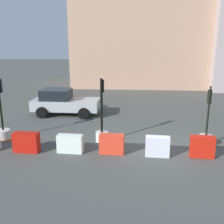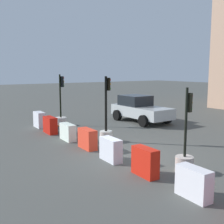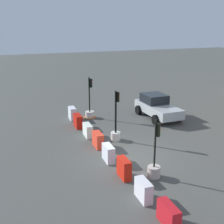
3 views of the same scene
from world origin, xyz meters
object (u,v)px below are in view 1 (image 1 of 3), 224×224
(construction_barrier_3, at_px, (112,144))
(construction_barrier_4, at_px, (157,146))
(construction_barrier_2, at_px, (70,144))
(car_silver_hatchback, at_px, (64,102))
(traffic_light_2, at_px, (206,135))
(construction_barrier_5, at_px, (202,147))
(traffic_light_1, at_px, (102,129))
(construction_barrier_1, at_px, (26,142))
(traffic_light_0, at_px, (3,129))

(construction_barrier_3, relative_size, construction_barrier_4, 1.05)
(construction_barrier_2, distance_m, car_silver_hatchback, 6.34)
(traffic_light_2, xyz_separation_m, construction_barrier_5, (-0.49, -1.29, -0.05))
(construction_barrier_2, bearing_deg, traffic_light_1, 48.42)
(traffic_light_1, distance_m, construction_barrier_2, 1.86)
(construction_barrier_1, relative_size, construction_barrier_4, 1.11)
(traffic_light_0, xyz_separation_m, traffic_light_2, (9.67, -0.12, 0.01))
(traffic_light_0, relative_size, construction_barrier_5, 3.12)
(traffic_light_2, height_order, car_silver_hatchback, traffic_light_2)
(traffic_light_2, height_order, construction_barrier_4, traffic_light_2)
(traffic_light_1, bearing_deg, construction_barrier_2, -131.58)
(car_silver_hatchback, bearing_deg, construction_barrier_3, -59.11)
(construction_barrier_2, height_order, construction_barrier_5, construction_barrier_5)
(traffic_light_0, distance_m, construction_barrier_3, 5.59)
(car_silver_hatchback, bearing_deg, construction_barrier_2, -73.37)
(traffic_light_2, relative_size, construction_barrier_1, 2.47)
(traffic_light_0, xyz_separation_m, construction_barrier_3, (5.43, -1.31, -0.07))
(construction_barrier_1, height_order, construction_barrier_4, construction_barrier_1)
(traffic_light_1, bearing_deg, construction_barrier_1, -154.89)
(construction_barrier_1, height_order, construction_barrier_3, construction_barrier_1)
(traffic_light_0, xyz_separation_m, construction_barrier_2, (3.63, -1.34, -0.10))
(construction_barrier_2, height_order, construction_barrier_4, construction_barrier_4)
(construction_barrier_2, xyz_separation_m, construction_barrier_4, (3.71, -0.10, 0.03))
(traffic_light_0, distance_m, construction_barrier_5, 9.29)
(construction_barrier_4, xyz_separation_m, car_silver_hatchback, (-5.52, 6.16, 0.40))
(construction_barrier_4, distance_m, construction_barrier_5, 1.84)
(construction_barrier_1, distance_m, construction_barrier_4, 5.62)
(construction_barrier_3, bearing_deg, traffic_light_0, 166.40)
(construction_barrier_1, relative_size, construction_barrier_2, 1.01)
(construction_barrier_3, bearing_deg, construction_barrier_4, -3.93)
(construction_barrier_5, bearing_deg, traffic_light_2, 69.36)
(traffic_light_1, relative_size, construction_barrier_2, 2.72)
(traffic_light_1, xyz_separation_m, construction_barrier_4, (2.49, -1.48, -0.22))
(traffic_light_1, bearing_deg, car_silver_hatchback, 122.93)
(construction_barrier_4, relative_size, car_silver_hatchback, 0.23)
(traffic_light_2, xyz_separation_m, construction_barrier_3, (-4.24, -1.19, -0.08))
(traffic_light_1, distance_m, construction_barrier_3, 1.48)
(traffic_light_1, height_order, construction_barrier_5, traffic_light_1)
(traffic_light_0, distance_m, traffic_light_2, 9.67)
(traffic_light_0, height_order, construction_barrier_4, traffic_light_0)
(traffic_light_2, xyz_separation_m, construction_barrier_4, (-2.32, -1.32, -0.08))
(construction_barrier_5, bearing_deg, construction_barrier_2, 179.26)
(traffic_light_0, height_order, construction_barrier_2, traffic_light_0)
(construction_barrier_4, bearing_deg, construction_barrier_2, 178.40)
(construction_barrier_4, height_order, car_silver_hatchback, car_silver_hatchback)
(traffic_light_2, distance_m, car_silver_hatchback, 9.22)
(construction_barrier_4, height_order, construction_barrier_5, construction_barrier_5)
(traffic_light_2, distance_m, construction_barrier_5, 1.38)
(traffic_light_1, bearing_deg, construction_barrier_5, -18.50)
(traffic_light_2, bearing_deg, traffic_light_0, 179.26)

